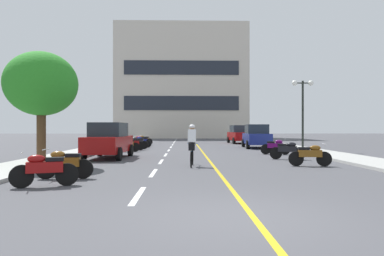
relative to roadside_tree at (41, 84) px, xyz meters
The scene contains 34 objects.
ground_plane 14.71m from the roadside_tree, 61.71° to the left, with size 140.00×140.00×0.00m, color #47474C.
curb_left 15.96m from the roadside_tree, 91.50° to the left, with size 2.40×72.00×0.12m, color #A8A8A3.
curb_right 21.22m from the roadside_tree, 48.14° to the left, with size 2.40×72.00×0.12m, color #A8A8A3.
lane_dash_0 8.65m from the roadside_tree, 53.11° to the right, with size 0.14×2.20×0.01m, color silver.
lane_dash_1 6.30m from the roadside_tree, 26.45° to the right, with size 0.14×2.20×0.01m, color silver.
lane_dash_2 6.05m from the roadside_tree, 18.64° to the left, with size 0.14×2.20×0.01m, color silver.
lane_dash_3 8.10m from the roadside_tree, 49.53° to the left, with size 0.14×2.20×0.01m, color silver.
lane_dash_4 11.25m from the roadside_tree, 63.51° to the left, with size 0.14×2.20×0.01m, color silver.
lane_dash_5 14.81m from the roadside_tree, 70.61° to the left, with size 0.14×2.20×0.01m, color silver.
lane_dash_6 18.56m from the roadside_tree, 74.78° to the left, with size 0.14×2.20×0.01m, color silver.
lane_dash_7 22.39m from the roadside_tree, 77.50° to the left, with size 0.14×2.20×0.01m, color silver.
lane_dash_8 26.27m from the roadside_tree, 79.41° to the left, with size 0.14×2.20×0.01m, color silver.
lane_dash_9 30.19m from the roadside_tree, 80.81° to the left, with size 0.14×2.20×0.01m, color silver.
lane_dash_10 34.12m from the roadside_tree, 81.89° to the left, with size 0.14×2.20×0.01m, color silver.
lane_dash_11 38.07m from the roadside_tree, 82.74° to the left, with size 0.14×2.20×0.01m, color silver.
centre_line_yellow 17.45m from the roadside_tree, 65.73° to the left, with size 0.12×66.00×0.01m, color gold.
office_building 42.04m from the roadside_tree, 82.43° to the left, with size 20.03×9.56×17.33m.
roadside_tree is the anchor object (origin of this frame).
street_lamp_mid 16.42m from the roadside_tree, 32.57° to the left, with size 1.46×0.36×4.63m.
parked_car_near 4.71m from the roadside_tree, 60.60° to the left, with size 2.06×4.27×1.82m.
parked_car_mid 17.08m from the roadside_tree, 47.34° to the left, with size 2.09×4.28×1.82m.
parked_car_far 23.57m from the roadside_tree, 60.85° to the left, with size 2.14×4.30×1.82m.
motorcycle_0 6.30m from the roadside_tree, 67.16° to the right, with size 1.63×0.81×0.92m.
motorcycle_1 5.22m from the roadside_tree, 59.48° to the right, with size 1.70×0.60×0.92m.
motorcycle_2 11.32m from the roadside_tree, ahead, with size 1.70×0.60×0.92m.
motorcycle_3 11.57m from the roadside_tree, 13.13° to the left, with size 1.65×0.76×0.92m.
motorcycle_4 12.90m from the roadside_tree, 27.30° to the left, with size 1.68×0.65×0.92m.
motorcycle_5 9.02m from the roadside_tree, 75.73° to the left, with size 1.69×0.61×0.92m.
motorcycle_6 10.46m from the roadside_tree, 77.00° to the left, with size 1.68×0.64×0.92m.
motorcycle_7 12.06m from the roadside_tree, 78.37° to the left, with size 1.69×0.61×0.92m.
motorcycle_8 14.14m from the roadside_tree, 79.91° to the left, with size 1.64×0.78×0.92m.
motorcycle_9 16.21m from the roadside_tree, 82.51° to the left, with size 1.67×0.68×0.92m.
motorcycle_10 17.66m from the roadside_tree, 82.82° to the left, with size 1.65×0.76×0.92m.
cyclist_rider 6.64m from the roadside_tree, ahead, with size 0.42×1.77×1.71m.
Camera 1 is at (-0.95, -5.99, 1.54)m, focal length 32.58 mm.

